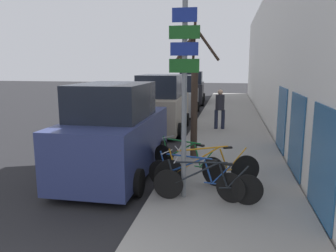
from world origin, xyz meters
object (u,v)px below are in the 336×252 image
Objects in this scene: bicycle_1 at (194,177)px; parked_car_1 at (161,106)px; pedestrian_near at (220,106)px; parked_car_2 at (182,97)px; signpost at (184,91)px; bicycle_3 at (187,161)px; bicycle_0 at (207,184)px; parked_car_3 at (192,89)px; bicycle_2 at (208,169)px; parked_car_0 at (115,134)px; street_tree at (194,97)px.

parked_car_1 is (-2.19, 7.16, 0.59)m from bicycle_1.
parked_car_2 is at bearing -68.36° from pedestrian_near.
signpost is 2.19m from bicycle_3.
parked_car_2 is (0.15, 4.97, -0.07)m from parked_car_1.
parked_car_3 is (-2.44, 18.26, 0.57)m from bicycle_0.
parked_car_3 is at bearing -13.46° from bicycle_2.
parked_car_0 reaches higher than bicycle_2.
bicycle_1 is 0.48× the size of parked_car_0.
parked_car_0 is 6.58m from pedestrian_near.
parked_car_2 reaches higher than bicycle_0.
bicycle_0 is 3.05m from parked_car_0.
bicycle_0 is at bearing -72.54° from parked_car_1.
parked_car_1 is 4.97m from parked_car_2.
street_tree reaches higher than parked_car_0.
bicycle_2 reaches higher than bicycle_0.
bicycle_3 is (-0.55, 0.55, -0.01)m from bicycle_2.
parked_car_2 is at bearing 98.56° from signpost.
signpost is 1.70× the size of bicycle_2.
parked_car_3 is at bearing 96.90° from street_tree.
street_tree reaches higher than pedestrian_near.
street_tree reaches higher than parked_car_1.
parked_car_1 reaches higher than parked_car_0.
street_tree reaches higher than bicycle_0.
parked_car_0 is 1.11× the size of street_tree.
bicycle_2 is 17.59m from parked_car_3.
pedestrian_near is 4.71m from street_tree.
bicycle_1 is 0.53× the size of street_tree.
bicycle_2 is 2.65m from parked_car_0.
bicycle_1 is 1.27× the size of pedestrian_near.
parked_car_3 is at bearing 88.44° from parked_car_2.
parked_car_0 is 1.03× the size of parked_car_1.
signpost is 1.91m from bicycle_0.
parked_car_3 is at bearing 40.74° from bicycle_3.
bicycle_2 is 6.95m from pedestrian_near.
signpost is 0.90× the size of parked_car_1.
signpost is at bearing 81.60° from pedestrian_near.
parked_car_0 is at bearing 116.12° from bicycle_3.
bicycle_2 reaches higher than bicycle_3.
bicycle_2 is at bearing -100.53° from bicycle_3.
bicycle_3 is 1.14× the size of pedestrian_near.
parked_car_1 reaches higher than bicycle_0.
parked_car_3 reaches higher than bicycle_3.
bicycle_3 is 0.40× the size of parked_car_3.
parked_car_0 is 5.84m from parked_car_1.
pedestrian_near is (0.48, 7.60, -1.23)m from signpost.
bicycle_2 is 0.48× the size of parked_car_3.
signpost is 7.71m from pedestrian_near.
parked_car_3 reaches higher than bicycle_0.
bicycle_1 is at bearing 41.83° from bicycle_0.
parked_car_2 is at bearing 43.49° from bicycle_3.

